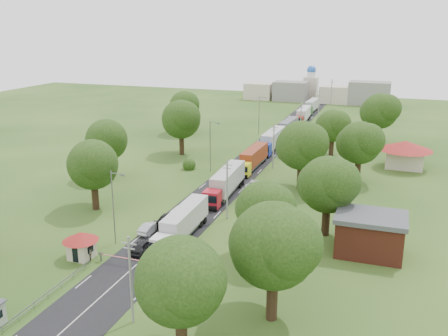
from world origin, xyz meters
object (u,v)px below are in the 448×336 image
at_px(truck_0, 182,223).
at_px(info_sign, 287,139).
at_px(guard_booth, 81,242).
at_px(car_lane_mid, 150,228).
at_px(car_lane_front, 142,246).
at_px(pedestrian_near, 143,268).
at_px(boom_barrier, 123,259).

bearing_deg(truck_0, info_sign, 86.43).
relative_size(guard_booth, car_lane_mid, 1.03).
height_order(car_lane_front, pedestrian_near, pedestrian_near).
bearing_deg(info_sign, truck_0, -93.57).
relative_size(info_sign, car_lane_mid, 0.96).
height_order(guard_booth, pedestrian_near, guard_booth).
bearing_deg(car_lane_mid, truck_0, -175.93).
bearing_deg(truck_0, car_lane_mid, 178.97).
bearing_deg(info_sign, boom_barrier, -96.24).
xyz_separation_m(boom_barrier, pedestrian_near, (3.36, -1.43, 0.09)).
height_order(truck_0, pedestrian_near, truck_0).
bearing_deg(pedestrian_near, car_lane_mid, 79.14).
xyz_separation_m(boom_barrier, guard_booth, (-5.84, -0.00, 1.27)).
distance_m(boom_barrier, pedestrian_near, 3.65).
bearing_deg(boom_barrier, car_lane_front, 84.94).
distance_m(guard_booth, info_sign, 61.27).
distance_m(info_sign, car_lane_front, 56.35).
distance_m(info_sign, truck_0, 50.50).
distance_m(car_lane_mid, pedestrian_near, 12.15).
bearing_deg(info_sign, car_lane_mid, -99.13).
distance_m(boom_barrier, info_sign, 60.39).
bearing_deg(car_lane_mid, guard_booth, 71.13).
height_order(boom_barrier, car_lane_front, car_lane_front).
height_order(car_lane_mid, pedestrian_near, pedestrian_near).
distance_m(info_sign, pedestrian_near, 61.55).
height_order(truck_0, car_lane_mid, truck_0).
xyz_separation_m(truck_0, car_lane_mid, (-4.94, 0.09, -1.40)).
bearing_deg(boom_barrier, truck_0, 70.45).
bearing_deg(guard_booth, boom_barrier, 0.01).
bearing_deg(guard_booth, car_lane_front, 33.08).
height_order(info_sign, truck_0, info_sign).
relative_size(guard_booth, car_lane_front, 0.97).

